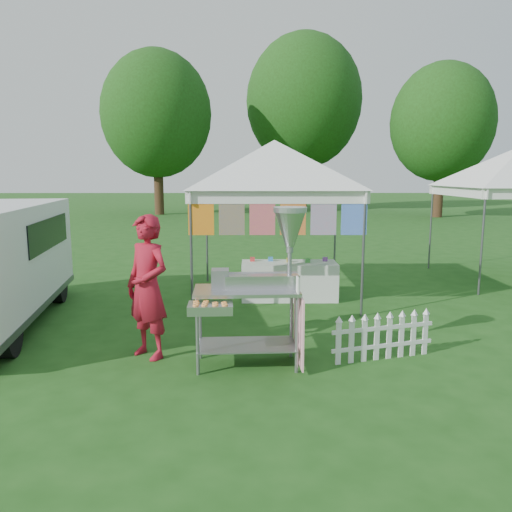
{
  "coord_description": "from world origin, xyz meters",
  "views": [
    {
      "loc": [
        -0.41,
        -6.04,
        2.36
      ],
      "look_at": [
        -0.36,
        1.66,
        1.1
      ],
      "focal_mm": 35.0,
      "sensor_mm": 36.0,
      "label": 1
    }
  ],
  "objects": [
    {
      "name": "ground",
      "position": [
        0.0,
        0.0,
        0.0
      ],
      "size": [
        120.0,
        120.0,
        0.0
      ],
      "primitive_type": "plane",
      "color": "#1D4B15",
      "rests_on": "ground"
    },
    {
      "name": "canopy_main",
      "position": [
        0.0,
        3.49,
        2.99
      ],
      "size": [
        4.24,
        4.24,
        3.45
      ],
      "color": "#59595E",
      "rests_on": "ground"
    },
    {
      "name": "tree_left",
      "position": [
        -6.0,
        24.0,
        5.83
      ],
      "size": [
        6.4,
        6.4,
        9.53
      ],
      "color": "#382514",
      "rests_on": "ground"
    },
    {
      "name": "tree_mid",
      "position": [
        3.0,
        28.0,
        7.14
      ],
      "size": [
        7.6,
        7.6,
        11.52
      ],
      "color": "#382514",
      "rests_on": "ground"
    },
    {
      "name": "tree_right",
      "position": [
        10.0,
        22.0,
        5.18
      ],
      "size": [
        5.6,
        5.6,
        8.42
      ],
      "color": "#382514",
      "rests_on": "ground"
    },
    {
      "name": "donut_cart",
      "position": [
        -0.28,
        -0.1,
        1.16
      ],
      "size": [
        1.41,
        1.03,
        1.97
      ],
      "rotation": [
        0.0,
        0.0,
        0.05
      ],
      "color": "gray",
      "rests_on": "ground"
    },
    {
      "name": "vendor",
      "position": [
        -1.76,
        0.23,
        0.93
      ],
      "size": [
        0.81,
        0.77,
        1.86
      ],
      "primitive_type": "imported",
      "rotation": [
        0.0,
        0.0,
        -0.65
      ],
      "color": "#A31427",
      "rests_on": "ground"
    },
    {
      "name": "picket_fence",
      "position": [
        1.26,
        0.09,
        0.29
      ],
      "size": [
        1.39,
        0.43,
        0.56
      ],
      "rotation": [
        0.0,
        0.0,
        0.29
      ],
      "color": "silver",
      "rests_on": "ground"
    },
    {
      "name": "display_table",
      "position": [
        0.29,
        3.28,
        0.36
      ],
      "size": [
        1.8,
        0.7,
        0.71
      ],
      "primitive_type": "cube",
      "color": "white",
      "rests_on": "ground"
    }
  ]
}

